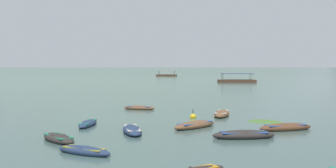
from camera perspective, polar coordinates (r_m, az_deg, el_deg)
The scene contains 16 objects.
ground_plane at distance 1506.40m, azimuth -3.80°, elevation 2.52°, with size 6000.00×6000.00×0.00m, color #425B56.
mountain_2 at distance 2100.49m, azimuth -6.30°, elevation 10.56°, with size 1967.40×1967.40×585.66m, color slate.
mountain_3 at distance 2279.29m, azimuth 16.30°, elevation 7.65°, with size 1169.07×1169.07×411.36m, color slate.
rowboat_3 at distance 33.72m, azimuth 7.85°, elevation -4.32°, with size 2.38×4.19×0.58m.
rowboat_4 at distance 23.14m, azimuth -15.70°, elevation -7.66°, with size 2.81×3.32×0.52m.
rowboat_5 at distance 27.17m, azimuth 3.96°, elevation -5.99°, with size 3.74×3.47×0.58m.
rowboat_6 at distance 19.58m, azimuth -12.15°, elevation -9.53°, with size 3.10×2.40×0.49m.
rowboat_7 at distance 38.37m, azimuth -4.23°, elevation -3.50°, with size 3.33×2.07×0.47m.
rowboat_9 at distance 25.20m, azimuth -5.26°, elevation -6.72°, with size 1.67×3.92×0.52m.
rowboat_11 at distance 27.19m, azimuth 16.80°, elevation -6.09°, with size 4.01×1.94×0.59m.
rowboat_12 at distance 23.67m, azimuth 11.00°, elevation -7.32°, with size 3.82×1.42×0.59m.
rowboat_13 at distance 28.52m, azimuth -11.61°, elevation -5.69°, with size 1.38×3.56×0.47m.
ferry_0 at distance 100.95m, azimuth 9.99°, elevation 0.47°, with size 9.84×4.82×2.54m.
ferry_1 at distance 158.13m, azimuth -0.23°, elevation 1.30°, with size 8.67×4.77×2.54m.
mooring_buoy at distance 32.05m, azimuth 3.68°, elevation -4.80°, with size 0.51×0.51×0.89m.
weed_patch_3 at distance 30.80m, azimuth 13.97°, elevation -5.38°, with size 2.31×2.75×0.14m, color #477033.
Camera 1 is at (-2.30, -6.39, 4.28)m, focal length 41.74 mm.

